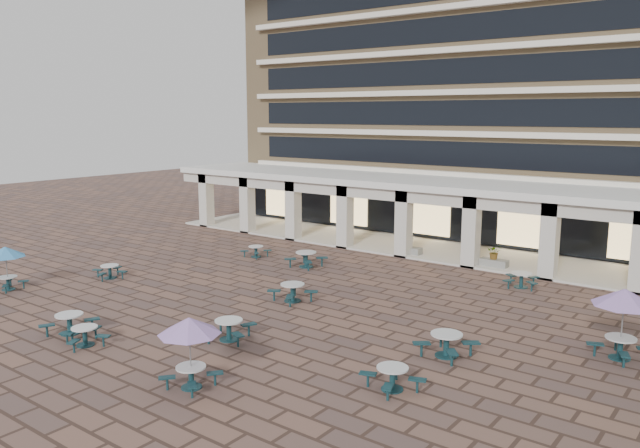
# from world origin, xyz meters

# --- Properties ---
(ground) EXTENTS (120.00, 120.00, 0.00)m
(ground) POSITION_xyz_m (0.00, 0.00, 0.00)
(ground) COLOR brown
(ground) RESTS_ON ground
(apartment_building) EXTENTS (40.00, 15.50, 25.20)m
(apartment_building) POSITION_xyz_m (0.00, 25.47, 12.60)
(apartment_building) COLOR tan
(apartment_building) RESTS_ON ground
(retail_arcade) EXTENTS (42.00, 6.60, 4.40)m
(retail_arcade) POSITION_xyz_m (0.00, 14.80, 3.00)
(retail_arcade) COLOR white
(retail_arcade) RESTS_ON ground
(picnic_table_0) EXTENTS (1.87, 1.87, 0.70)m
(picnic_table_0) POSITION_xyz_m (-4.15, -7.27, 0.42)
(picnic_table_0) COLOR #13383B
(picnic_table_0) RESTS_ON ground
(picnic_table_1) EXTENTS (2.15, 2.15, 0.79)m
(picnic_table_1) POSITION_xyz_m (-0.36, -3.70, 0.47)
(picnic_table_1) COLOR #13383B
(picnic_table_1) RESTS_ON ground
(picnic_table_2) EXTENTS (2.03, 2.03, 0.74)m
(picnic_table_2) POSITION_xyz_m (6.70, -3.71, 0.44)
(picnic_table_2) COLOR #13383B
(picnic_table_2) RESTS_ON ground
(picnic_table_4) EXTENTS (1.82, 1.82, 2.10)m
(picnic_table_4) POSITION_xyz_m (-13.68, -5.32, 1.79)
(picnic_table_4) COLOR #13383B
(picnic_table_4) RESTS_ON ground
(picnic_table_5) EXTENTS (2.10, 2.10, 0.78)m
(picnic_table_5) POSITION_xyz_m (-5.72, -6.92, 0.47)
(picnic_table_5) COLOR #13383B
(picnic_table_5) RESTS_ON ground
(picnic_table_6) EXTENTS (1.95, 1.95, 2.25)m
(picnic_table_6) POSITION_xyz_m (1.69, -7.34, 1.91)
(picnic_table_6) COLOR #13383B
(picnic_table_6) RESTS_ON ground
(picnic_table_7) EXTENTS (2.02, 2.02, 0.83)m
(picnic_table_7) POSITION_xyz_m (6.82, -0.25, 0.50)
(picnic_table_7) COLOR #13383B
(picnic_table_7) RESTS_ON ground
(picnic_table_8) EXTENTS (1.87, 1.87, 0.69)m
(picnic_table_8) POSITION_xyz_m (-11.64, -1.09, 0.41)
(picnic_table_8) COLOR #13383B
(picnic_table_8) RESTS_ON ground
(picnic_table_9) EXTENTS (1.95, 1.95, 0.86)m
(picnic_table_9) POSITION_xyz_m (-5.08, 6.88, 0.51)
(picnic_table_9) COLOR #13383B
(picnic_table_9) RESTS_ON ground
(picnic_table_10) EXTENTS (2.09, 2.09, 0.82)m
(picnic_table_10) POSITION_xyz_m (-1.59, 1.51, 0.49)
(picnic_table_10) COLOR #13383B
(picnic_table_10) RESTS_ON ground
(picnic_table_11) EXTENTS (2.15, 2.15, 2.48)m
(picnic_table_11) POSITION_xyz_m (11.69, 3.17, 2.11)
(picnic_table_11) COLOR #13383B
(picnic_table_11) RESTS_ON ground
(picnic_table_12) EXTENTS (1.48, 1.48, 0.66)m
(picnic_table_12) POSITION_xyz_m (-8.98, 7.02, 0.39)
(picnic_table_12) COLOR #13383B
(picnic_table_12) RESTS_ON ground
(picnic_table_13) EXTENTS (1.90, 1.90, 0.73)m
(picnic_table_13) POSITION_xyz_m (5.82, 10.00, 0.44)
(picnic_table_13) COLOR #13383B
(picnic_table_13) RESTS_ON ground
(planter_left) EXTENTS (1.50, 0.73, 1.32)m
(planter_left) POSITION_xyz_m (-1.98, 12.90, 0.55)
(planter_left) COLOR gray
(planter_left) RESTS_ON ground
(planter_right) EXTENTS (1.50, 0.89, 1.32)m
(planter_right) POSITION_xyz_m (3.29, 12.90, 0.55)
(planter_right) COLOR gray
(planter_right) RESTS_ON ground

